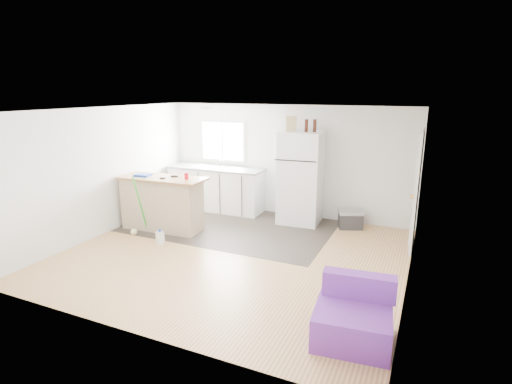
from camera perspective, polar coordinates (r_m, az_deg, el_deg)
room at (r=6.48m, az=-3.26°, el=0.97°), size 5.51×5.01×2.41m
vinyl_zone at (r=8.21m, az=-3.64°, el=-4.83°), size 4.05×2.50×0.00m
window at (r=9.30m, az=-4.76°, el=7.25°), size 1.18×0.06×0.98m
interior_door at (r=7.34m, az=22.00°, el=0.07°), size 0.11×0.92×2.10m
ceiling_fixture at (r=7.95m, az=-7.18°, el=11.83°), size 0.30×0.30×0.07m
kitchen_cabinets at (r=9.21m, az=-5.69°, el=0.56°), size 2.25×0.76×1.29m
peninsula at (r=8.08m, az=-13.24°, el=-1.55°), size 1.76×0.75×1.06m
refrigerator at (r=8.25m, az=6.42°, el=2.04°), size 0.88×0.84×1.89m
cooler at (r=8.23m, az=13.36°, el=-3.80°), size 0.56×0.48×0.37m
purple_seat at (r=4.77m, az=13.75°, el=-17.11°), size 0.90×0.86×0.68m
cleaner_jug at (r=7.42m, az=-13.54°, el=-6.37°), size 0.14×0.10×0.28m
mop at (r=7.99m, az=-16.78°, el=-4.24°), size 0.20×0.33×1.16m
red_cup at (r=7.66m, az=-9.91°, el=2.26°), size 0.09×0.09×0.12m
blue_tray at (r=8.15m, az=-15.85°, el=2.35°), size 0.33×0.26×0.04m
tool_a at (r=7.91m, az=-11.57°, el=2.23°), size 0.15×0.10×0.03m
tool_b at (r=7.80m, az=-13.21°, el=1.95°), size 0.11×0.06×0.03m
cardboard_box at (r=8.14m, az=5.07°, el=9.71°), size 0.22×0.14×0.30m
bottle_left at (r=7.99m, az=7.21°, el=9.39°), size 0.09×0.09×0.25m
bottle_right at (r=8.03m, az=8.39°, el=9.37°), size 0.08×0.08×0.25m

